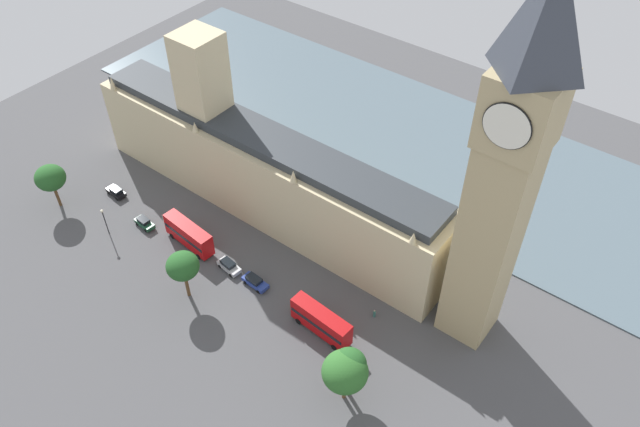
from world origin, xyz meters
name	(u,v)px	position (x,y,z in m)	size (l,w,h in m)	color
ground_plane	(260,214)	(0.00, 0.00, 0.00)	(144.11, 144.11, 0.00)	#4C4C4F
river_thames	(369,124)	(-35.83, 0.00, 0.12)	(42.44, 129.69, 0.25)	slate
parliament_building	(258,167)	(-2.00, -1.44, 9.25)	(10.93, 73.19, 31.40)	#CCBA8E
clock_tower	(505,174)	(-0.95, 42.13, 30.64)	(8.34, 8.34, 59.20)	tan
car_black_far_end	(116,192)	(12.81, -25.40, 0.89)	(2.19, 4.30, 1.74)	black
car_dark_green_by_river_gate	(144,223)	(15.19, -14.57, 0.88)	(2.11, 4.26, 1.74)	#19472D
double_decker_bus_kerbside	(189,234)	(13.39, -4.57, 2.63)	(3.42, 10.68, 4.75)	#B20C0F
car_silver_near_tower	(229,266)	(13.47, 4.84, 0.89)	(2.39, 4.67, 1.74)	#B7B7BC
car_blue_trailing	(255,282)	(13.40, 10.67, 0.89)	(2.13, 4.83, 1.74)	navy
double_decker_bus_under_trees	(321,321)	(14.15, 25.05, 2.63)	(3.22, 10.64, 4.75)	#B20C0F
pedestrian_opposite_hall	(374,314)	(6.71, 29.96, 0.69)	(0.58, 0.48, 1.53)	#336B60
plane_tree_corner	(183,266)	(21.54, 3.46, 7.07)	(5.26, 5.26, 9.37)	brown
plane_tree_midblock	(345,372)	(21.15, 34.44, 6.49)	(6.44, 6.44, 9.25)	brown
plane_tree_leading	(50,178)	(21.12, -31.56, 6.74)	(5.53, 5.53, 9.13)	brown
plane_tree_slot_10	(349,365)	(20.20, 34.41, 7.07)	(4.88, 4.88, 9.22)	brown
street_lamp_slot_11	(104,217)	(20.43, -18.21, 4.16)	(0.56, 0.56, 5.90)	black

